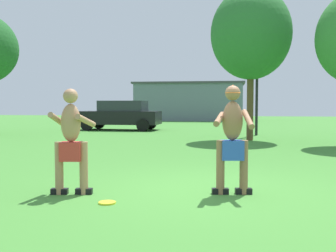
{
  "coord_description": "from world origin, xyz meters",
  "views": [
    {
      "loc": [
        0.36,
        -6.48,
        1.42
      ],
      "look_at": [
        -0.86,
        1.26,
        0.98
      ],
      "focal_mm": 42.82,
      "sensor_mm": 36.0,
      "label": 1
    }
  ],
  "objects_px": {
    "tree_behind_players": "(251,34)",
    "car_black_mid_lot": "(121,115)",
    "lamp_post": "(257,68)",
    "player_near": "(71,139)",
    "player_in_blue": "(232,134)",
    "frisbee": "(107,203)"
  },
  "relations": [
    {
      "from": "player_in_blue",
      "to": "lamp_post",
      "type": "distance_m",
      "value": 12.22
    },
    {
      "from": "frisbee",
      "to": "car_black_mid_lot",
      "type": "distance_m",
      "value": 16.03
    },
    {
      "from": "frisbee",
      "to": "lamp_post",
      "type": "height_order",
      "value": "lamp_post"
    },
    {
      "from": "player_near",
      "to": "tree_behind_players",
      "type": "height_order",
      "value": "tree_behind_players"
    },
    {
      "from": "player_near",
      "to": "frisbee",
      "type": "relative_size",
      "value": 6.63
    },
    {
      "from": "tree_behind_players",
      "to": "car_black_mid_lot",
      "type": "bearing_deg",
      "value": 142.53
    },
    {
      "from": "player_near",
      "to": "lamp_post",
      "type": "relative_size",
      "value": 0.34
    },
    {
      "from": "player_in_blue",
      "to": "car_black_mid_lot",
      "type": "height_order",
      "value": "player_in_blue"
    },
    {
      "from": "player_in_blue",
      "to": "tree_behind_players",
      "type": "height_order",
      "value": "tree_behind_players"
    },
    {
      "from": "car_black_mid_lot",
      "to": "player_near",
      "type": "bearing_deg",
      "value": -77.21
    },
    {
      "from": "player_in_blue",
      "to": "tree_behind_players",
      "type": "xyz_separation_m",
      "value": [
        0.71,
        9.53,
        3.15
      ]
    },
    {
      "from": "car_black_mid_lot",
      "to": "player_in_blue",
      "type": "bearing_deg",
      "value": -68.03
    },
    {
      "from": "frisbee",
      "to": "player_in_blue",
      "type": "bearing_deg",
      "value": 26.5
    },
    {
      "from": "player_near",
      "to": "tree_behind_players",
      "type": "relative_size",
      "value": 0.28
    },
    {
      "from": "player_in_blue",
      "to": "car_black_mid_lot",
      "type": "bearing_deg",
      "value": 111.97
    },
    {
      "from": "frisbee",
      "to": "lamp_post",
      "type": "bearing_deg",
      "value": 77.42
    },
    {
      "from": "lamp_post",
      "to": "tree_behind_players",
      "type": "relative_size",
      "value": 0.82
    },
    {
      "from": "lamp_post",
      "to": "tree_behind_players",
      "type": "distance_m",
      "value": 2.71
    },
    {
      "from": "tree_behind_players",
      "to": "player_in_blue",
      "type": "bearing_deg",
      "value": -94.28
    },
    {
      "from": "frisbee",
      "to": "lamp_post",
      "type": "relative_size",
      "value": 0.05
    },
    {
      "from": "lamp_post",
      "to": "player_in_blue",
      "type": "bearing_deg",
      "value": -95.31
    },
    {
      "from": "player_near",
      "to": "car_black_mid_lot",
      "type": "bearing_deg",
      "value": 102.79
    }
  ]
}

